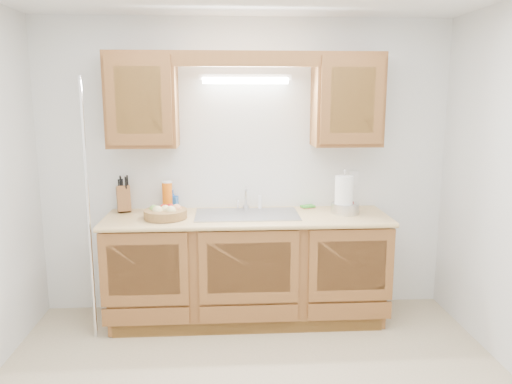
{
  "coord_description": "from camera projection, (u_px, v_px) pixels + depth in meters",
  "views": [
    {
      "loc": [
        -0.17,
        -2.77,
        1.85
      ],
      "look_at": [
        0.05,
        0.85,
        1.16
      ],
      "focal_mm": 35.0,
      "sensor_mm": 36.0,
      "label": 1
    }
  ],
  "objects": [
    {
      "name": "countertop",
      "position": [
        247.0,
        218.0,
        4.07
      ],
      "size": [
        2.3,
        0.63,
        0.04
      ],
      "primitive_type": "cube",
      "color": "tan",
      "rests_on": "base_cabinets"
    },
    {
      "name": "fluorescent_fixture",
      "position": [
        245.0,
        79.0,
        4.08
      ],
      "size": [
        0.76,
        0.08,
        0.08
      ],
      "color": "white",
      "rests_on": "room"
    },
    {
      "name": "orange_canister",
      "position": [
        167.0,
        196.0,
        4.21
      ],
      "size": [
        0.09,
        0.09,
        0.25
      ],
      "rotation": [
        0.0,
        0.0,
        -0.02
      ],
      "color": "orange",
      "rests_on": "countertop"
    },
    {
      "name": "room",
      "position": [
        256.0,
        204.0,
        2.83
      ],
      "size": [
        3.52,
        3.5,
        2.5
      ],
      "color": "#C4AF8D",
      "rests_on": "ground"
    },
    {
      "name": "apple_bowl",
      "position": [
        345.0,
        207.0,
        4.13
      ],
      "size": [
        0.26,
        0.26,
        0.12
      ],
      "rotation": [
        0.0,
        0.0,
        0.13
      ],
      "color": "silver",
      "rests_on": "countertop"
    },
    {
      "name": "fruit_basket",
      "position": [
        166.0,
        212.0,
        3.96
      ],
      "size": [
        0.4,
        0.4,
        0.11
      ],
      "rotation": [
        0.0,
        0.0,
        0.18
      ],
      "color": "olive",
      "rests_on": "countertop"
    },
    {
      "name": "upper_cabinet_right",
      "position": [
        347.0,
        100.0,
        4.09
      ],
      "size": [
        0.55,
        0.33,
        0.75
      ],
      "primitive_type": "cube",
      "color": "brown",
      "rests_on": "room"
    },
    {
      "name": "paper_towel",
      "position": [
        344.0,
        195.0,
        4.09
      ],
      "size": [
        0.19,
        0.19,
        0.38
      ],
      "rotation": [
        0.0,
        0.0,
        0.37
      ],
      "color": "silver",
      "rests_on": "countertop"
    },
    {
      "name": "outlet_plate",
      "position": [
        354.0,
        178.0,
        4.37
      ],
      "size": [
        0.08,
        0.01,
        0.12
      ],
      "primitive_type": "cube",
      "color": "white",
      "rests_on": "room"
    },
    {
      "name": "upper_cabinet_left",
      "position": [
        142.0,
        100.0,
        3.98
      ],
      "size": [
        0.55,
        0.33,
        0.75
      ],
      "primitive_type": "cube",
      "color": "brown",
      "rests_on": "room"
    },
    {
      "name": "base_cabinets",
      "position": [
        247.0,
        269.0,
        4.16
      ],
      "size": [
        2.2,
        0.6,
        0.86
      ],
      "primitive_type": "cube",
      "color": "brown",
      "rests_on": "ground"
    },
    {
      "name": "sponge",
      "position": [
        308.0,
        207.0,
        4.34
      ],
      "size": [
        0.13,
        0.11,
        0.02
      ],
      "rotation": [
        0.0,
        0.0,
        0.34
      ],
      "color": "#CC333F",
      "rests_on": "countertop"
    },
    {
      "name": "soap_bottle",
      "position": [
        173.0,
        200.0,
        4.26
      ],
      "size": [
        0.09,
        0.09,
        0.17
      ],
      "primitive_type": "imported",
      "rotation": [
        0.0,
        0.0,
        -0.2
      ],
      "color": "#2158A9",
      "rests_on": "countertop"
    },
    {
      "name": "wire_shelf_pole",
      "position": [
        88.0,
        213.0,
        3.72
      ],
      "size": [
        0.03,
        0.03,
        2.0
      ],
      "primitive_type": "cylinder",
      "color": "silver",
      "rests_on": "ground"
    },
    {
      "name": "sink",
      "position": [
        247.0,
        223.0,
        4.1
      ],
      "size": [
        0.84,
        0.46,
        0.36
      ],
      "color": "#9E9EA3",
      "rests_on": "countertop"
    },
    {
      "name": "valance",
      "position": [
        247.0,
        59.0,
        3.83
      ],
      "size": [
        2.2,
        0.05,
        0.12
      ],
      "primitive_type": "cube",
      "color": "brown",
      "rests_on": "room"
    },
    {
      "name": "knife_block",
      "position": [
        124.0,
        198.0,
        4.19
      ],
      "size": [
        0.15,
        0.2,
        0.32
      ],
      "rotation": [
        0.0,
        0.0,
        0.28
      ],
      "color": "brown",
      "rests_on": "countertop"
    }
  ]
}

